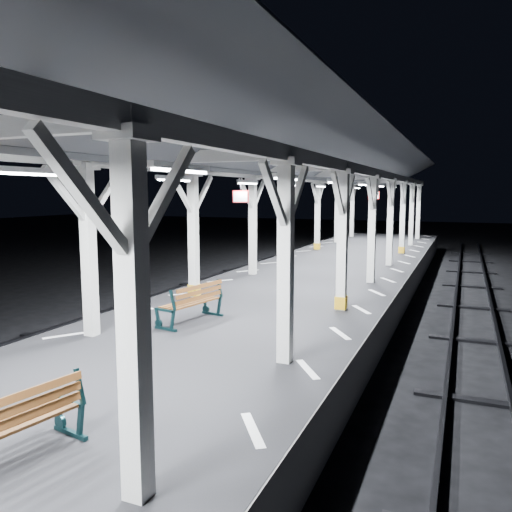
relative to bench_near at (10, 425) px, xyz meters
The scene contains 9 objects.
ground 6.27m from the bench_near, 94.79° to the left, with size 120.00×120.00×0.00m, color black.
platform 6.17m from the bench_near, 94.79° to the left, with size 6.00×50.00×1.00m, color black.
hazard_stripes_left 6.77m from the bench_near, 115.97° to the left, with size 1.00×48.00×0.01m, color silver.
hazard_stripes_right 6.39m from the bench_near, 72.28° to the left, with size 1.00×48.00×0.01m, color silver.
track_left 8.31m from the bench_near, 132.21° to the left, with size 2.20×60.00×0.16m.
track_right 7.68m from the bench_near, 53.52° to the left, with size 2.20×60.00×0.16m.
canopy 6.83m from the bench_near, 94.80° to the left, with size 5.40×49.00×4.65m.
bench_near is the anchor object (origin of this frame).
bench_mid 5.79m from the bench_near, 101.48° to the left, with size 0.87×1.67×0.86m.
Camera 1 is at (4.64, -9.50, 3.77)m, focal length 35.00 mm.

